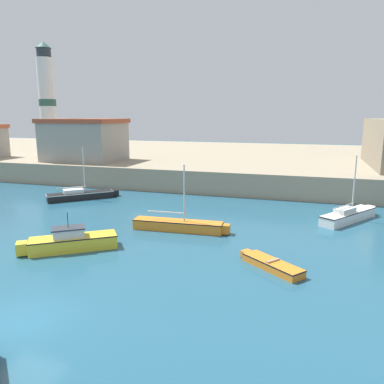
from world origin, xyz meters
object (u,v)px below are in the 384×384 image
(motorboat_yellow_1, at_px, (71,241))
(harbor_shed_mid_row, at_px, (84,140))
(dinghy_orange_0, at_px, (271,264))
(sailboat_orange_2, at_px, (179,225))
(sailboat_white_3, at_px, (349,215))
(lighthouse, at_px, (47,101))
(sailboat_black_6, at_px, (81,195))

(motorboat_yellow_1, height_order, harbor_shed_mid_row, harbor_shed_mid_row)
(dinghy_orange_0, xyz_separation_m, sailboat_orange_2, (-6.73, 4.75, 0.16))
(motorboat_yellow_1, bearing_deg, sailboat_orange_2, 48.17)
(sailboat_white_3, xyz_separation_m, lighthouse, (-37.48, 14.32, 9.20))
(dinghy_orange_0, height_order, harbor_shed_mid_row, harbor_shed_mid_row)
(motorboat_yellow_1, height_order, sailboat_black_6, sailboat_black_6)
(sailboat_orange_2, distance_m, sailboat_white_3, 12.98)
(lighthouse, bearing_deg, dinghy_orange_0, -37.55)
(lighthouse, xyz_separation_m, harbor_shed_mid_row, (8.00, -3.89, -4.74))
(sailboat_white_3, xyz_separation_m, sailboat_black_6, (-23.65, 0.46, -0.04))
(motorboat_yellow_1, relative_size, sailboat_orange_2, 0.77)
(lighthouse, relative_size, harbor_shed_mid_row, 1.64)
(motorboat_yellow_1, bearing_deg, dinghy_orange_0, 3.63)
(sailboat_white_3, bearing_deg, lighthouse, 159.09)
(dinghy_orange_0, bearing_deg, sailboat_orange_2, 144.82)
(sailboat_white_3, distance_m, harbor_shed_mid_row, 31.59)
(dinghy_orange_0, xyz_separation_m, sailboat_black_6, (-18.93, 11.33, 0.18))
(sailboat_orange_2, distance_m, sailboat_black_6, 13.86)
(motorboat_yellow_1, xyz_separation_m, sailboat_orange_2, (4.91, 5.49, -0.13))
(dinghy_orange_0, height_order, sailboat_orange_2, sailboat_orange_2)
(sailboat_orange_2, bearing_deg, dinghy_orange_0, -35.18)
(motorboat_yellow_1, bearing_deg, lighthouse, 129.17)
(sailboat_orange_2, bearing_deg, lighthouse, 141.86)
(sailboat_white_3, relative_size, harbor_shed_mid_row, 0.65)
(dinghy_orange_0, relative_size, harbor_shed_mid_row, 0.40)
(dinghy_orange_0, xyz_separation_m, motorboat_yellow_1, (-11.64, -0.74, 0.29))
(sailboat_orange_2, xyz_separation_m, lighthouse, (-26.03, 20.44, 9.26))
(sailboat_white_3, relative_size, sailboat_black_6, 1.06)
(sailboat_black_6, xyz_separation_m, harbor_shed_mid_row, (-5.83, 9.97, 4.50))
(sailboat_white_3, bearing_deg, sailboat_black_6, 178.88)
(sailboat_black_6, relative_size, harbor_shed_mid_row, 0.61)
(dinghy_orange_0, distance_m, lighthouse, 42.39)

